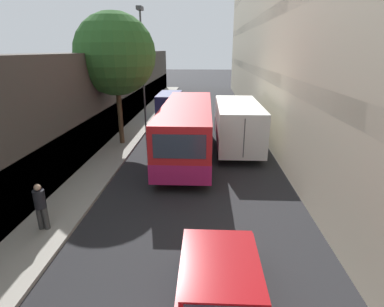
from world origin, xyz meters
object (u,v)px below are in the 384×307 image
object	(u,v)px
box_truck	(236,120)
street_tree_left	(115,55)
pedestrian	(41,205)
car_hatchback	(221,289)
bus	(187,129)
street_lamp	(142,49)
panel_van	(170,104)

from	to	relation	value
box_truck	street_tree_left	bearing A→B (deg)	-175.58
pedestrian	car_hatchback	bearing A→B (deg)	-28.07
bus	street_tree_left	bearing A→B (deg)	156.17
street_lamp	street_tree_left	world-z (taller)	street_lamp
pedestrian	street_tree_left	distance (m)	10.29
street_tree_left	bus	bearing A→B (deg)	-23.83
car_hatchback	bus	world-z (taller)	bus
box_truck	panel_van	bearing A→B (deg)	124.51
panel_van	bus	bearing A→B (deg)	-77.65
box_truck	car_hatchback	bearing A→B (deg)	-96.51
panel_van	street_tree_left	size ratio (longest dim) A/B	0.58
car_hatchback	panel_van	size ratio (longest dim) A/B	0.93
bus	panel_van	distance (m)	9.69
street_tree_left	car_hatchback	bearing A→B (deg)	-65.93
panel_van	pedestrian	distance (m)	17.11
panel_van	car_hatchback	bearing A→B (deg)	-80.22
panel_van	street_lamp	bearing A→B (deg)	-111.00
street_lamp	car_hatchback	bearing A→B (deg)	-73.62
street_lamp	street_tree_left	bearing A→B (deg)	-99.38
street_tree_left	panel_van	bearing A→B (deg)	75.04
car_hatchback	street_tree_left	world-z (taller)	street_tree_left
pedestrian	street_lamp	bearing A→B (deg)	87.23
car_hatchback	box_truck	distance (m)	12.89
pedestrian	bus	bearing A→B (deg)	61.47
car_hatchback	pedestrian	bearing A→B (deg)	151.93
panel_van	street_lamp	world-z (taller)	street_lamp
pedestrian	street_tree_left	size ratio (longest dim) A/B	0.21
box_truck	panel_van	distance (m)	8.63
car_hatchback	street_lamp	bearing A→B (deg)	106.38
panel_van	pedestrian	bearing A→B (deg)	-96.78
bus	panel_van	size ratio (longest dim) A/B	2.24
street_lamp	pedestrian	bearing A→B (deg)	-92.77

